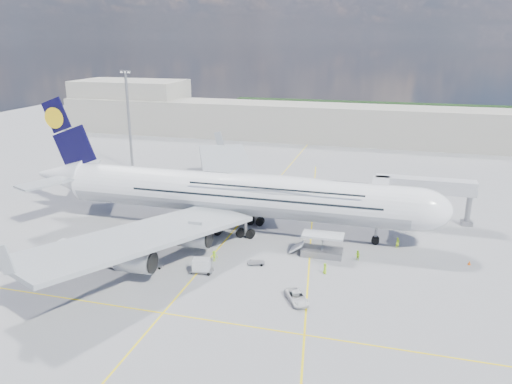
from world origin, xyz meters
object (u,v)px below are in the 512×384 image
(catering_truck_inner, at_px, (206,197))
(cone_nose, at_px, (469,263))
(crew_wing, at_px, (144,267))
(cone_tail, at_px, (111,201))
(dolly_back, at_px, (136,233))
(crew_nose, at_px, (398,243))
(jet_bridge, at_px, (407,189))
(crew_loader, at_px, (358,256))
(crew_van, at_px, (325,268))
(service_van, at_px, (297,297))
(cone_wing_left_inner, at_px, (225,196))
(baggage_tug, at_px, (148,246))
(dolly_nose_near, at_px, (201,265))
(light_mast, at_px, (129,119))
(dolly_nose_far, at_px, (256,262))
(cone_wing_left_outer, at_px, (192,191))
(dolly_row_c, at_px, (112,265))
(catering_truck_outer, at_px, (220,167))
(cargo_loader, at_px, (321,248))
(crew_tug, at_px, (214,256))
(cone_wing_right_inner, at_px, (202,246))
(cone_wing_right_outer, at_px, (136,262))
(dolly_row_a, at_px, (66,245))
(dolly_row_b, at_px, (155,265))

(catering_truck_inner, distance_m, cone_nose, 51.62)
(crew_wing, relative_size, cone_tail, 3.41)
(dolly_back, bearing_deg, crew_nose, -15.02)
(jet_bridge, height_order, crew_loader, jet_bridge)
(catering_truck_inner, distance_m, crew_van, 37.28)
(catering_truck_inner, relative_size, cone_tail, 15.44)
(service_van, bearing_deg, cone_wing_left_inner, 90.73)
(baggage_tug, bearing_deg, cone_wing_left_inner, 78.63)
(jet_bridge, bearing_deg, dolly_nose_near, -135.31)
(crew_van, bearing_deg, light_mast, 21.10)
(dolly_nose_far, relative_size, catering_truck_inner, 0.38)
(cone_wing_left_outer, bearing_deg, cone_wing_left_inner, -9.46)
(dolly_row_c, xyz_separation_m, cone_wing_left_inner, (5.25, 37.58, -0.02))
(catering_truck_outer, xyz_separation_m, cone_nose, (54.82, -40.39, -1.37))
(cargo_loader, bearing_deg, crew_van, -76.92)
(crew_tug, relative_size, cone_nose, 2.75)
(crew_wing, bearing_deg, cone_nose, -60.42)
(service_van, bearing_deg, crew_van, 45.26)
(crew_loader, xyz_separation_m, cone_wing_left_outer, (-38.99, 26.68, -0.56))
(crew_loader, bearing_deg, dolly_nose_near, -113.51)
(dolly_row_c, height_order, cone_wing_right_inner, cone_wing_right_inner)
(cone_nose, bearing_deg, crew_loader, -169.64)
(crew_nose, height_order, cone_wing_left_outer, crew_nose)
(catering_truck_outer, xyz_separation_m, cone_tail, (-14.70, -28.17, -1.45))
(cone_wing_right_outer, distance_m, cone_tail, 32.19)
(dolly_row_a, bearing_deg, catering_truck_outer, 86.05)
(catering_truck_inner, bearing_deg, dolly_row_c, -80.20)
(light_mast, distance_m, baggage_tug, 57.22)
(dolly_nose_near, bearing_deg, dolly_back, 138.78)
(dolly_row_b, distance_m, dolly_row_c, 6.53)
(dolly_back, bearing_deg, cone_wing_right_outer, -87.27)
(jet_bridge, relative_size, cone_nose, 29.26)
(crew_tug, xyz_separation_m, cone_nose, (38.34, 9.32, -0.57))
(dolly_nose_near, bearing_deg, light_mast, 116.85)
(crew_nose, distance_m, crew_loader, 8.95)
(cone_wing_left_outer, relative_size, cone_tail, 1.19)
(dolly_row_c, bearing_deg, crew_wing, 12.44)
(dolly_row_a, distance_m, cone_wing_right_inner, 22.29)
(cone_wing_right_inner, bearing_deg, dolly_nose_far, -20.32)
(baggage_tug, bearing_deg, crew_nose, 10.68)
(cone_wing_right_inner, bearing_deg, dolly_row_a, -160.97)
(jet_bridge, height_order, cone_wing_left_outer, jet_bridge)
(service_van, distance_m, cone_wing_right_inner, 22.90)
(light_mast, distance_m, cone_wing_right_inner, 59.27)
(dolly_row_c, distance_m, baggage_tug, 7.49)
(cone_wing_left_outer, xyz_separation_m, cone_wing_right_inner, (13.64, -28.41, 0.02))
(dolly_back, bearing_deg, crew_wing, -81.95)
(dolly_row_c, height_order, dolly_nose_near, dolly_nose_near)
(baggage_tug, relative_size, crew_nose, 1.45)
(crew_tug, xyz_separation_m, cone_tail, (-31.18, 21.54, -0.65))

